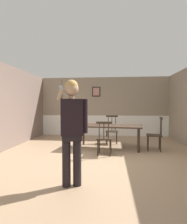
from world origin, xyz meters
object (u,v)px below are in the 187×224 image
dining_table (109,128)px  chair_near_window (112,130)px  chair_by_doorway (155,134)px  chair_at_table_head (104,138)px  person_figure (72,125)px

dining_table → chair_near_window: chair_near_window is taller
chair_by_doorway → chair_at_table_head: bearing=122.0°
chair_at_table_head → person_figure: size_ratio=0.52×
chair_near_window → person_figure: bearing=80.7°
chair_by_doorway → person_figure: bearing=151.9°
dining_table → chair_by_doorway: bearing=-7.0°
dining_table → chair_near_window: (0.10, 0.84, -0.19)m
person_figure → dining_table: bearing=-117.9°
chair_by_doorway → chair_near_window: bearing=60.1°
dining_table → chair_by_doorway: 1.42m
chair_near_window → dining_table: bearing=84.1°
chair_by_doorway → chair_at_table_head: size_ratio=1.09×
chair_at_table_head → person_figure: bearing=-100.1°
chair_near_window → chair_by_doorway: size_ratio=0.98×
chair_by_doorway → person_figure: person_figure is taller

